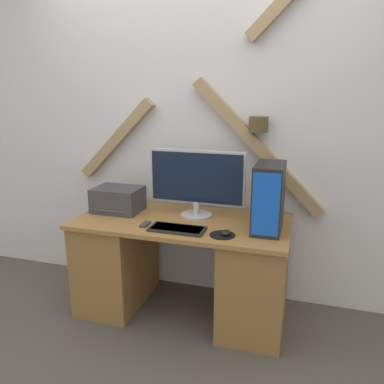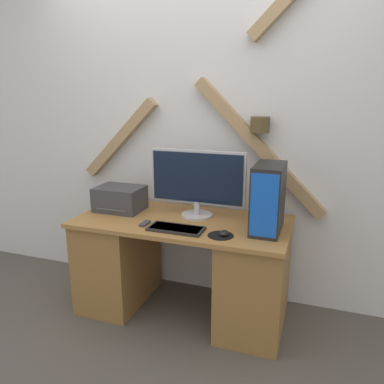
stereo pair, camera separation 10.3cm
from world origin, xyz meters
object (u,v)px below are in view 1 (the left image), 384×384
object	(u,v)px
keyboard	(177,229)
printer	(118,199)
remote_control	(145,224)
computer_tower	(269,197)
monitor	(197,181)
mouse	(226,233)

from	to	relation	value
keyboard	printer	bearing A→B (deg)	155.17
keyboard	remote_control	bearing A→B (deg)	173.91
computer_tower	remote_control	size ratio (longest dim) A/B	4.16
monitor	mouse	size ratio (longest dim) A/B	9.18
remote_control	keyboard	bearing A→B (deg)	-6.09
keyboard	printer	size ratio (longest dim) A/B	1.05
computer_tower	printer	bearing A→B (deg)	176.34
mouse	printer	bearing A→B (deg)	163.74
monitor	printer	xyz separation A→B (m)	(-0.60, -0.06, -0.17)
monitor	remote_control	xyz separation A→B (m)	(-0.28, -0.29, -0.26)
printer	remote_control	size ratio (longest dim) A/B	3.31
computer_tower	printer	xyz separation A→B (m)	(-1.12, 0.07, -0.13)
mouse	computer_tower	size ratio (longest dim) A/B	0.17
monitor	computer_tower	bearing A→B (deg)	-14.22
monitor	computer_tower	xyz separation A→B (m)	(0.52, -0.13, -0.05)
monitor	remote_control	world-z (taller)	monitor
printer	remote_control	bearing A→B (deg)	-35.96
mouse	printer	xyz separation A→B (m)	(-0.88, 0.26, 0.07)
monitor	printer	distance (m)	0.63
keyboard	computer_tower	world-z (taller)	computer_tower
keyboard	mouse	distance (m)	0.32
monitor	printer	size ratio (longest dim) A/B	2.00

